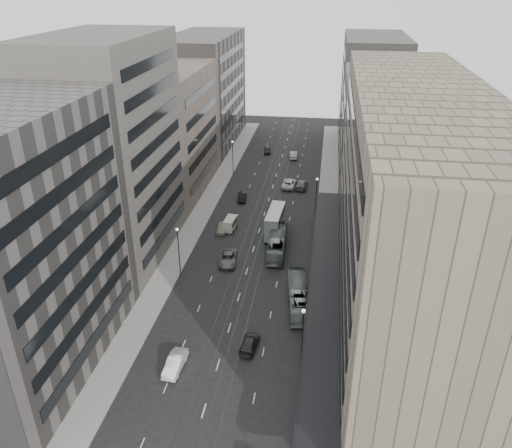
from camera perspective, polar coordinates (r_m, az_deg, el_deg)
The scene contains 28 objects.
ground at distance 65.70m, azimuth -3.24°, elevation -12.28°, with size 220.00×220.00×0.00m, color black.
sidewalk_right at distance 96.68m, azimuth 8.15°, elevation 1.13°, with size 4.00×125.00×0.15m, color gray.
sidewalk_left at distance 99.38m, azimuth -5.80°, elevation 2.00°, with size 4.00×125.00×0.15m, color gray.
department_store at distance 64.50m, azimuth 16.92°, elevation 1.37°, with size 19.20×60.00×30.00m.
building_right_mid at distance 106.61m, azimuth 13.90°, elevation 9.92°, with size 15.00×28.00×24.00m, color #4F4944.
building_right_far at distance 135.18m, azimuth 13.06°, elevation 14.32°, with size 15.00×32.00×28.00m, color #5A5651.
building_left_a at distance 59.22m, azimuth -26.14°, elevation -2.61°, with size 15.00×28.00×30.00m, color #5A5651.
building_left_b at distance 80.02m, azimuth -16.21°, elevation 7.93°, with size 15.00×26.00×34.00m, color #4F4944.
building_left_c at distance 105.34m, azimuth -10.11°, elevation 10.37°, with size 15.00×28.00×25.00m, color #73645A.
building_left_d at distance 135.79m, azimuth -5.86°, elevation 14.90°, with size 15.00×38.00×28.00m, color #5A5651.
lamp_right_near at distance 57.62m, azimuth 5.34°, elevation -12.19°, with size 0.44×0.44×8.32m.
lamp_right_far at distance 92.31m, azimuth 6.90°, elevation 3.44°, with size 0.44×0.44×8.32m.
lamp_left_near at distance 74.61m, azimuth -8.85°, elevation -2.59°, with size 0.44×0.44×8.32m.
lamp_left_far at distance 112.91m, azimuth -2.67°, elevation 7.97°, with size 0.44×0.44×8.32m.
bus_near at distance 69.62m, azimuth 4.86°, elevation -8.19°, with size 2.65×11.33×3.16m, color gray.
bus_far at distance 82.21m, azimuth 2.42°, elevation -2.25°, with size 2.63×11.26×3.14m, color gray.
double_decker at distance 87.29m, azimuth 2.19°, elevation 0.27°, with size 3.02×8.65×4.67m.
panel_van at distance 89.34m, azimuth -2.97°, elevation 0.04°, with size 2.08×3.88×2.37m.
sedan_1 at distance 60.83m, azimuth -9.23°, elevation -15.43°, with size 1.71×4.89×1.61m, color white.
sedan_2 at distance 79.64m, azimuth -3.22°, elevation -3.94°, with size 2.61×5.67×1.58m, color slate.
sedan_3 at distance 62.96m, azimuth -0.75°, elevation -13.45°, with size 1.91×4.70×1.36m, color black.
sedan_4 at distance 89.16m, azimuth -3.96°, elevation -0.47°, with size 1.71×4.25×1.45m, color #ABA68E.
sedan_5 at distance 101.66m, azimuth -1.58°, elevation 3.13°, with size 1.57×4.51×1.49m, color black.
sedan_6 at distance 108.33m, azimuth 3.80°, elevation 4.65°, with size 2.78×6.03×1.68m, color silver.
sedan_7 at distance 107.97m, azimuth 5.21°, elevation 4.51°, with size 2.26×5.55×1.61m, color slate.
sedan_8 at distance 130.01m, azimuth 1.31°, elevation 8.45°, with size 1.77×4.40×1.50m, color black.
sedan_9 at distance 126.41m, azimuth 4.30°, elevation 7.89°, with size 1.76×5.04×1.66m, color #B2A293.
pedestrian at distance 53.75m, azimuth 5.04°, elevation -21.98°, with size 0.59×0.39×1.63m, color black.
Camera 1 is at (11.02, -50.00, 41.17)m, focal length 35.00 mm.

